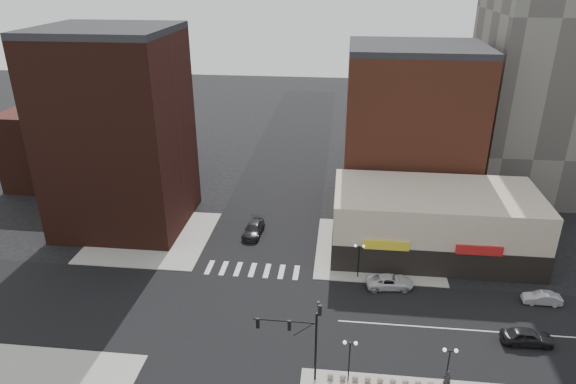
{
  "coord_description": "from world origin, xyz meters",
  "views": [
    {
      "loc": [
        9.64,
        -41.66,
        32.47
      ],
      "look_at": [
        4.27,
        6.26,
        11.0
      ],
      "focal_mm": 32.0,
      "sensor_mm": 36.0,
      "label": 1
    }
  ],
  "objects_px": {
    "silver_sedan": "(542,298)",
    "dark_sedan_north": "(254,229)",
    "street_lamp_ne": "(359,252)",
    "white_suv": "(390,282)",
    "street_lamp_se_b": "(449,358)",
    "street_lamp_se_a": "(350,351)",
    "traffic_signal": "(305,330)",
    "dark_sedan_east": "(527,337)",
    "pedestrian": "(447,379)"
  },
  "relations": [
    {
      "from": "street_lamp_se_a",
      "to": "pedestrian",
      "type": "height_order",
      "value": "street_lamp_se_a"
    },
    {
      "from": "street_lamp_se_b",
      "to": "dark_sedan_east",
      "type": "xyz_separation_m",
      "value": [
        8.52,
        6.63,
        -2.49
      ]
    },
    {
      "from": "street_lamp_se_a",
      "to": "white_suv",
      "type": "bearing_deg",
      "value": 72.99
    },
    {
      "from": "street_lamp_se_b",
      "to": "dark_sedan_north",
      "type": "distance_m",
      "value": 32.19
    },
    {
      "from": "white_suv",
      "to": "dark_sedan_east",
      "type": "bearing_deg",
      "value": -129.52
    },
    {
      "from": "traffic_signal",
      "to": "silver_sedan",
      "type": "distance_m",
      "value": 27.51
    },
    {
      "from": "street_lamp_se_b",
      "to": "street_lamp_ne",
      "type": "xyz_separation_m",
      "value": [
        -7.0,
        16.0,
        0.0
      ]
    },
    {
      "from": "white_suv",
      "to": "pedestrian",
      "type": "distance_m",
      "value": 14.96
    },
    {
      "from": "street_lamp_se_b",
      "to": "white_suv",
      "type": "distance_m",
      "value": 15.15
    },
    {
      "from": "street_lamp_ne",
      "to": "white_suv",
      "type": "xyz_separation_m",
      "value": [
        3.44,
        -1.5,
        -2.58
      ]
    },
    {
      "from": "dark_sedan_north",
      "to": "silver_sedan",
      "type": "bearing_deg",
      "value": -15.57
    },
    {
      "from": "silver_sedan",
      "to": "dark_sedan_north",
      "type": "bearing_deg",
      "value": -108.72
    },
    {
      "from": "traffic_signal",
      "to": "street_lamp_ne",
      "type": "distance_m",
      "value": 16.62
    },
    {
      "from": "traffic_signal",
      "to": "pedestrian",
      "type": "bearing_deg",
      "value": -0.82
    },
    {
      "from": "street_lamp_ne",
      "to": "dark_sedan_north",
      "type": "relative_size",
      "value": 0.77
    },
    {
      "from": "street_lamp_ne",
      "to": "traffic_signal",
      "type": "bearing_deg",
      "value": -106.75
    },
    {
      "from": "white_suv",
      "to": "dark_sedan_north",
      "type": "bearing_deg",
      "value": 52.31
    },
    {
      "from": "street_lamp_se_b",
      "to": "dark_sedan_east",
      "type": "distance_m",
      "value": 11.08
    },
    {
      "from": "white_suv",
      "to": "dark_sedan_north",
      "type": "relative_size",
      "value": 0.95
    },
    {
      "from": "traffic_signal",
      "to": "pedestrian",
      "type": "distance_m",
      "value": 12.49
    },
    {
      "from": "street_lamp_se_b",
      "to": "dark_sedan_north",
      "type": "xyz_separation_m",
      "value": [
        -20.44,
        24.73,
        -2.51
      ]
    },
    {
      "from": "white_suv",
      "to": "street_lamp_se_a",
      "type": "bearing_deg",
      "value": 156.53
    },
    {
      "from": "street_lamp_ne",
      "to": "dark_sedan_east",
      "type": "xyz_separation_m",
      "value": [
        15.52,
        -9.37,
        -2.49
      ]
    },
    {
      "from": "street_lamp_se_a",
      "to": "dark_sedan_north",
      "type": "xyz_separation_m",
      "value": [
        -12.44,
        24.73,
        -2.51
      ]
    },
    {
      "from": "dark_sedan_east",
      "to": "street_lamp_se_b",
      "type": "bearing_deg",
      "value": 127.08
    },
    {
      "from": "street_lamp_ne",
      "to": "dark_sedan_north",
      "type": "bearing_deg",
      "value": 146.99
    },
    {
      "from": "street_lamp_ne",
      "to": "dark_sedan_north",
      "type": "height_order",
      "value": "street_lamp_ne"
    },
    {
      "from": "street_lamp_se_a",
      "to": "dark_sedan_east",
      "type": "relative_size",
      "value": 0.89
    },
    {
      "from": "silver_sedan",
      "to": "dark_sedan_north",
      "type": "distance_m",
      "value": 34.42
    },
    {
      "from": "white_suv",
      "to": "traffic_signal",
      "type": "bearing_deg",
      "value": 143.76
    },
    {
      "from": "dark_sedan_east",
      "to": "silver_sedan",
      "type": "relative_size",
      "value": 1.21
    },
    {
      "from": "street_lamp_se_a",
      "to": "street_lamp_se_b",
      "type": "height_order",
      "value": "same"
    },
    {
      "from": "traffic_signal",
      "to": "street_lamp_se_a",
      "type": "xyz_separation_m",
      "value": [
        3.76,
        -0.17,
        -1.67
      ]
    },
    {
      "from": "street_lamp_ne",
      "to": "pedestrian",
      "type": "xyz_separation_m",
      "value": [
        7.1,
        -16.0,
        -2.22
      ]
    },
    {
      "from": "street_lamp_se_a",
      "to": "silver_sedan",
      "type": "xyz_separation_m",
      "value": [
        20.02,
        13.3,
        -2.65
      ]
    },
    {
      "from": "street_lamp_ne",
      "to": "silver_sedan",
      "type": "xyz_separation_m",
      "value": [
        19.02,
        -2.7,
        -2.65
      ]
    },
    {
      "from": "street_lamp_ne",
      "to": "pedestrian",
      "type": "height_order",
      "value": "street_lamp_ne"
    },
    {
      "from": "traffic_signal",
      "to": "street_lamp_se_b",
      "type": "xyz_separation_m",
      "value": [
        11.76,
        -0.17,
        -1.67
      ]
    },
    {
      "from": "street_lamp_se_a",
      "to": "silver_sedan",
      "type": "height_order",
      "value": "street_lamp_se_a"
    },
    {
      "from": "dark_sedan_east",
      "to": "silver_sedan",
      "type": "xyz_separation_m",
      "value": [
        3.49,
        6.67,
        -0.16
      ]
    },
    {
      "from": "street_lamp_ne",
      "to": "white_suv",
      "type": "distance_m",
      "value": 4.55
    },
    {
      "from": "street_lamp_se_a",
      "to": "dark_sedan_east",
      "type": "bearing_deg",
      "value": 21.87
    },
    {
      "from": "street_lamp_se_b",
      "to": "white_suv",
      "type": "xyz_separation_m",
      "value": [
        -3.56,
        14.5,
        -2.58
      ]
    },
    {
      "from": "street_lamp_se_a",
      "to": "silver_sedan",
      "type": "distance_m",
      "value": 24.18
    },
    {
      "from": "dark_sedan_north",
      "to": "pedestrian",
      "type": "xyz_separation_m",
      "value": [
        20.54,
        -24.73,
        0.29
      ]
    },
    {
      "from": "traffic_signal",
      "to": "dark_sedan_north",
      "type": "xyz_separation_m",
      "value": [
        -8.68,
        24.57,
        -4.18
      ]
    },
    {
      "from": "street_lamp_se_b",
      "to": "white_suv",
      "type": "relative_size",
      "value": 0.81
    },
    {
      "from": "street_lamp_se_a",
      "to": "silver_sedan",
      "type": "bearing_deg",
      "value": 33.6
    },
    {
      "from": "street_lamp_se_b",
      "to": "dark_sedan_north",
      "type": "relative_size",
      "value": 0.77
    },
    {
      "from": "street_lamp_se_a",
      "to": "dark_sedan_east",
      "type": "height_order",
      "value": "street_lamp_se_a"
    }
  ]
}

